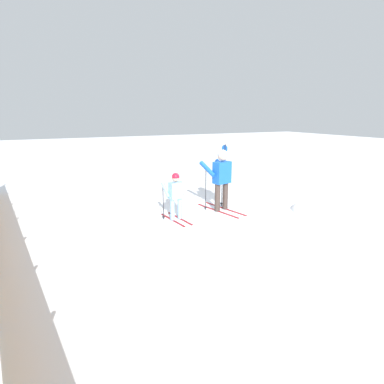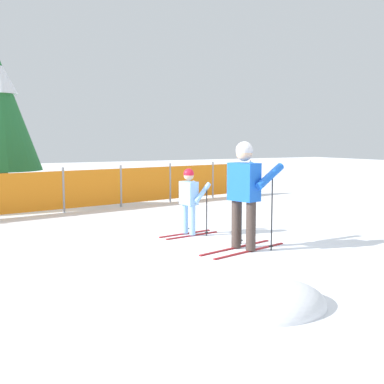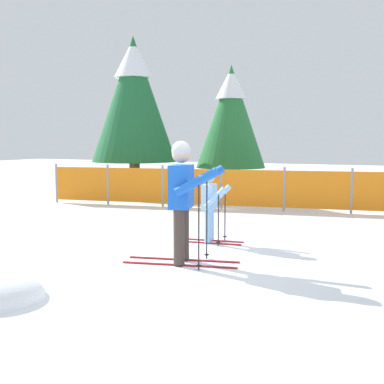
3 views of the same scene
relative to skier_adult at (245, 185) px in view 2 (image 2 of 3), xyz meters
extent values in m
plane|color=white|center=(-0.11, 0.00, -1.02)|extent=(60.00, 60.00, 0.00)
cube|color=maroon|center=(-0.06, 0.14, -1.01)|extent=(1.57, 0.42, 0.02)
cube|color=maroon|center=(0.01, -0.15, -1.01)|extent=(1.57, 0.42, 0.02)
cylinder|color=#3F332D|center=(-0.06, 0.14, -0.62)|extent=(0.15, 0.15, 0.76)
cylinder|color=#3F332D|center=(0.01, -0.15, -0.62)|extent=(0.15, 0.15, 0.76)
cube|color=blue|center=(-0.03, -0.01, 0.06)|extent=(0.37, 0.52, 0.59)
cylinder|color=blue|center=(0.16, 0.34, 0.15)|extent=(0.60, 0.25, 0.39)
cylinder|color=blue|center=(0.30, -0.23, 0.15)|extent=(0.60, 0.25, 0.39)
sphere|color=#D8AD8C|center=(-0.03, -0.01, 0.50)|extent=(0.25, 0.25, 0.25)
sphere|color=silver|center=(-0.03, -0.01, 0.55)|extent=(0.27, 0.27, 0.27)
cylinder|color=black|center=(0.19, 0.37, -0.43)|extent=(0.02, 0.02, 1.19)
cylinder|color=black|center=(0.19, 0.37, -0.96)|extent=(0.07, 0.07, 0.01)
cylinder|color=black|center=(0.34, -0.24, -0.43)|extent=(0.02, 0.02, 1.19)
cylinder|color=black|center=(0.34, -0.24, -0.96)|extent=(0.07, 0.07, 0.01)
cube|color=maroon|center=(-0.23, 1.55, -1.01)|extent=(1.14, 0.22, 0.02)
cube|color=maroon|center=(-0.20, 1.33, -1.01)|extent=(1.14, 0.22, 0.02)
cylinder|color=#8CBFF2|center=(-0.23, 1.55, -0.73)|extent=(0.11, 0.11, 0.54)
cylinder|color=#8CBFF2|center=(-0.20, 1.33, -0.73)|extent=(0.11, 0.11, 0.54)
cube|color=#8CBFF2|center=(-0.22, 1.44, -0.25)|extent=(0.24, 0.36, 0.42)
cylinder|color=#8CBFF2|center=(-0.10, 1.67, -0.24)|extent=(0.37, 0.14, 0.37)
cylinder|color=#8CBFF2|center=(-0.04, 1.26, -0.24)|extent=(0.37, 0.14, 0.37)
sphere|color=#D8AD8C|center=(-0.22, 1.44, 0.07)|extent=(0.18, 0.18, 0.18)
sphere|color=red|center=(-0.22, 1.44, 0.10)|extent=(0.19, 0.19, 0.19)
cylinder|color=black|center=(-0.04, 1.72, -0.60)|extent=(0.02, 0.02, 0.84)
cylinder|color=black|center=(-0.04, 1.72, -0.96)|extent=(0.07, 0.07, 0.01)
cylinder|color=black|center=(0.03, 1.23, -0.60)|extent=(0.02, 0.02, 0.84)
cylinder|color=black|center=(0.03, 1.23, -0.96)|extent=(0.07, 0.07, 0.01)
cylinder|color=gray|center=(-1.51, 5.30, -0.48)|extent=(0.06, 0.06, 1.08)
cylinder|color=gray|center=(0.03, 5.54, -0.48)|extent=(0.06, 0.06, 1.08)
cylinder|color=gray|center=(1.57, 5.79, -0.48)|extent=(0.06, 0.06, 1.08)
cylinder|color=gray|center=(3.11, 6.04, -0.48)|extent=(0.06, 0.06, 1.08)
cylinder|color=gray|center=(4.65, 6.28, -0.48)|extent=(0.06, 0.06, 1.08)
cube|color=orange|center=(-2.28, 5.18, -0.48)|extent=(1.54, 0.28, 0.91)
cube|color=orange|center=(-0.74, 5.42, -0.48)|extent=(1.54, 0.28, 0.91)
cube|color=orange|center=(0.80, 5.67, -0.48)|extent=(1.54, 0.28, 0.91)
cube|color=orange|center=(2.34, 5.91, -0.48)|extent=(1.54, 0.28, 0.91)
cube|color=orange|center=(3.88, 6.16, -0.48)|extent=(1.54, 0.28, 0.91)
cylinder|color=#4C3823|center=(-2.42, 8.44, -0.59)|extent=(0.27, 0.27, 0.86)
cone|color=#266F37|center=(-2.42, 8.44, 1.44)|extent=(2.19, 2.19, 3.21)
ellipsoid|color=white|center=(-1.32, -2.25, -1.02)|extent=(1.35, 1.15, 0.54)
camera|label=1|loc=(-6.93, 4.20, 1.60)|focal=28.00mm
camera|label=2|loc=(-4.36, -6.13, 0.71)|focal=45.00mm
camera|label=3|loc=(2.87, -5.93, 0.68)|focal=45.00mm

